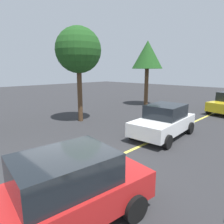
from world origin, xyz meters
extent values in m
plane|color=#2D2D30|center=(0.00, 0.00, 0.00)|extent=(80.00, 80.00, 0.00)
cube|color=#E0D14C|center=(3.00, 0.00, 0.01)|extent=(28.00, 0.16, 0.01)
cube|color=white|center=(5.51, -0.01, 0.65)|extent=(4.21, 2.10, 0.67)
cube|color=black|center=(5.71, 0.00, 1.32)|extent=(2.07, 1.74, 0.67)
cylinder|color=black|center=(4.18, -1.01, 0.32)|extent=(0.65, 0.26, 0.64)
cylinder|color=black|center=(4.06, 0.81, 0.32)|extent=(0.65, 0.26, 0.64)
cylinder|color=black|center=(6.96, -0.83, 0.32)|extent=(0.65, 0.26, 0.64)
cylinder|color=black|center=(6.84, 1.00, 0.32)|extent=(0.65, 0.26, 0.64)
cube|color=red|center=(-1.54, -1.58, 0.66)|extent=(4.51, 2.25, 0.68)
cube|color=black|center=(-1.32, -1.61, 1.33)|extent=(2.25, 1.76, 0.68)
cylinder|color=black|center=(-0.19, -2.62, 0.32)|extent=(0.66, 0.30, 0.64)
cylinder|color=black|center=(0.03, -0.92, 0.32)|extent=(0.66, 0.30, 0.64)
cylinder|color=black|center=(12.84, 0.19, 0.32)|extent=(0.67, 0.33, 0.64)
cylinder|color=#513823|center=(12.95, 6.25, 1.77)|extent=(0.38, 0.38, 3.55)
cone|color=#1E4C1C|center=(12.95, 6.25, 4.85)|extent=(2.94, 2.94, 2.62)
cylinder|color=#513823|center=(4.46, 5.68, 1.93)|extent=(0.32, 0.32, 3.85)
sphere|color=#1E4C1C|center=(4.46, 5.68, 4.65)|extent=(2.91, 2.91, 2.91)
camera|label=1|loc=(-3.34, -4.98, 3.38)|focal=31.53mm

